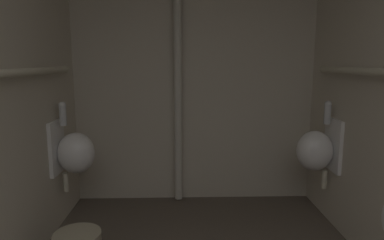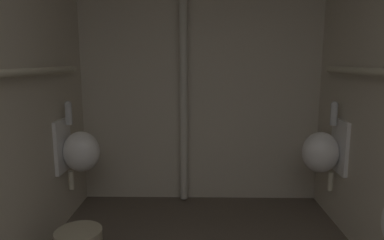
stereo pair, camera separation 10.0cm
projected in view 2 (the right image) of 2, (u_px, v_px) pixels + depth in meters
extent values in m
cube|color=beige|center=(200.00, 68.00, 3.36)|extent=(2.45, 0.06, 2.64)
ellipsoid|color=white|center=(82.00, 152.00, 2.89)|extent=(0.30, 0.26, 0.34)
cube|color=white|center=(63.00, 146.00, 2.88)|extent=(0.03, 0.30, 0.44)
cylinder|color=silver|center=(69.00, 115.00, 2.84)|extent=(0.06, 0.06, 0.16)
sphere|color=silver|center=(68.00, 105.00, 2.82)|extent=(0.06, 0.06, 0.06)
cylinder|color=beige|center=(71.00, 180.00, 2.93)|extent=(0.04, 0.04, 0.16)
ellipsoid|color=white|center=(320.00, 152.00, 2.87)|extent=(0.30, 0.26, 0.34)
cube|color=white|center=(340.00, 146.00, 2.85)|extent=(0.03, 0.30, 0.44)
cylinder|color=silver|center=(334.00, 115.00, 2.81)|extent=(0.06, 0.06, 0.16)
sphere|color=silver|center=(335.00, 105.00, 2.80)|extent=(0.06, 0.06, 0.06)
cylinder|color=beige|center=(330.00, 181.00, 2.91)|extent=(0.04, 0.04, 0.16)
sphere|color=beige|center=(72.00, 69.00, 2.97)|extent=(0.06, 0.06, 0.06)
sphere|color=beige|center=(330.00, 69.00, 2.95)|extent=(0.06, 0.06, 0.06)
cylinder|color=beige|center=(183.00, 68.00, 3.26)|extent=(0.07, 0.07, 2.59)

